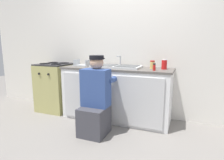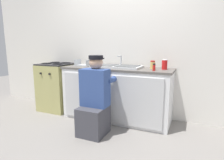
% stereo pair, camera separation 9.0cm
% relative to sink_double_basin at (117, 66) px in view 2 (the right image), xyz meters
% --- Properties ---
extents(ground_plane, '(12.00, 12.00, 0.00)m').
position_rel_sink_double_basin_xyz_m(ground_plane, '(0.00, -0.30, -0.90)').
color(ground_plane, gray).
extents(back_wall, '(6.00, 0.10, 2.50)m').
position_rel_sink_double_basin_xyz_m(back_wall, '(0.00, 0.35, 0.35)').
color(back_wall, silver).
rests_on(back_wall, ground_plane).
extents(counter_cabinet, '(1.77, 0.62, 0.85)m').
position_rel_sink_double_basin_xyz_m(counter_cabinet, '(0.00, -0.01, -0.48)').
color(counter_cabinet, white).
rests_on(counter_cabinet, ground_plane).
extents(countertop, '(1.81, 0.62, 0.03)m').
position_rel_sink_double_basin_xyz_m(countertop, '(0.00, -0.00, -0.04)').
color(countertop, '#5B5651').
rests_on(countertop, counter_cabinet).
extents(sink_double_basin, '(0.80, 0.44, 0.19)m').
position_rel_sink_double_basin_xyz_m(sink_double_basin, '(0.00, 0.00, 0.00)').
color(sink_double_basin, silver).
rests_on(sink_double_basin, countertop).
extents(stove_range, '(0.59, 0.62, 0.91)m').
position_rel_sink_double_basin_xyz_m(stove_range, '(-1.25, -0.00, -0.45)').
color(stove_range, tan).
rests_on(stove_range, ground_plane).
extents(plumber_person, '(0.42, 0.61, 1.10)m').
position_rel_sink_double_basin_xyz_m(plumber_person, '(-0.08, -0.64, -0.44)').
color(plumber_person, '#3F3F47').
rests_on(plumber_person, ground_plane).
extents(soda_cup_red, '(0.08, 0.08, 0.15)m').
position_rel_sink_double_basin_xyz_m(soda_cup_red, '(0.76, 0.04, 0.06)').
color(soda_cup_red, red).
rests_on(soda_cup_red, countertop).
extents(condiment_jar, '(0.07, 0.07, 0.13)m').
position_rel_sink_double_basin_xyz_m(condiment_jar, '(0.58, 0.04, 0.05)').
color(condiment_jar, '#DBB760').
rests_on(condiment_jar, countertop).
extents(dish_rack_tray, '(0.28, 0.22, 0.11)m').
position_rel_sink_double_basin_xyz_m(dish_rack_tray, '(-0.65, 0.01, 0.01)').
color(dish_rack_tray, '#B2B7BC').
rests_on(dish_rack_tray, countertop).
extents(spice_bottle_red, '(0.04, 0.04, 0.10)m').
position_rel_sink_double_basin_xyz_m(spice_bottle_red, '(0.64, -0.18, 0.03)').
color(spice_bottle_red, red).
rests_on(spice_bottle_red, countertop).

